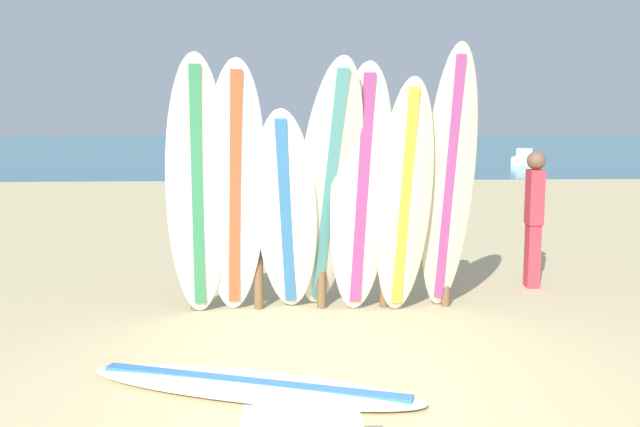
{
  "coord_description": "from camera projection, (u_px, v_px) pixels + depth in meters",
  "views": [
    {
      "loc": [
        -0.34,
        -3.85,
        1.82
      ],
      "look_at": [
        0.06,
        3.04,
        0.91
      ],
      "focal_mm": 38.31,
      "sensor_mm": 36.0,
      "label": 1
    }
  ],
  "objects": [
    {
      "name": "surfboard_lying_on_sand",
      "position": [
        251.0,
        386.0,
        4.67
      ],
      "size": [
        2.46,
        1.31,
        0.08
      ],
      "color": "white",
      "rests_on": "ground"
    },
    {
      "name": "small_boat_offshore",
      "position": [
        525.0,
        159.0,
        30.54
      ],
      "size": [
        1.91,
        2.68,
        0.71
      ],
      "color": "silver",
      "rests_on": "ocean_water"
    },
    {
      "name": "surfboard_leaning_center",
      "position": [
        328.0,
        192.0,
        6.26
      ],
      "size": [
        0.77,
        1.23,
        2.39
      ],
      "color": "silver",
      "rests_on": "ground"
    },
    {
      "name": "surfboard_leaning_far_left",
      "position": [
        197.0,
        190.0,
        6.2
      ],
      "size": [
        0.64,
        0.73,
        2.43
      ],
      "color": "white",
      "rests_on": "ground"
    },
    {
      "name": "surfboard_leaning_right",
      "position": [
        404.0,
        201.0,
        6.25
      ],
      "size": [
        0.55,
        0.73,
        2.23
      ],
      "color": "beige",
      "rests_on": "ground"
    },
    {
      "name": "surfboard_leaning_far_right",
      "position": [
        448.0,
        184.0,
        6.32
      ],
      "size": [
        0.51,
        0.92,
        2.52
      ],
      "color": "beige",
      "rests_on": "ground"
    },
    {
      "name": "ocean_water",
      "position": [
        284.0,
        144.0,
        61.48
      ],
      "size": [
        120.0,
        80.0,
        0.01
      ],
      "primitive_type": "cube",
      "color": "teal",
      "rests_on": "ground"
    },
    {
      "name": "surfboard_leaning_center_left",
      "position": [
        286.0,
        215.0,
        6.31
      ],
      "size": [
        0.67,
        0.93,
        1.96
      ],
      "color": "white",
      "rests_on": "ground"
    },
    {
      "name": "surfboard_leaning_center_right",
      "position": [
        361.0,
        194.0,
        6.26
      ],
      "size": [
        0.63,
        0.77,
        2.36
      ],
      "color": "silver",
      "rests_on": "ground"
    },
    {
      "name": "surfboard_rack",
      "position": [
        322.0,
        239.0,
        6.7
      ],
      "size": [
        2.59,
        0.09,
        1.16
      ],
      "color": "brown",
      "rests_on": "ground"
    },
    {
      "name": "beachgoer_standing",
      "position": [
        534.0,
        213.0,
        7.54
      ],
      "size": [
        0.21,
        0.26,
        1.52
      ],
      "color": "#D8333F",
      "rests_on": "ground"
    },
    {
      "name": "surfboard_leaning_left",
      "position": [
        235.0,
        191.0,
        6.3
      ],
      "size": [
        0.68,
        0.75,
        2.39
      ],
      "color": "white",
      "rests_on": "ground"
    }
  ]
}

